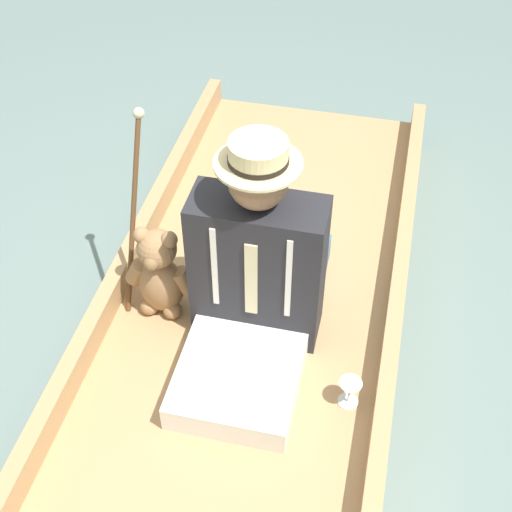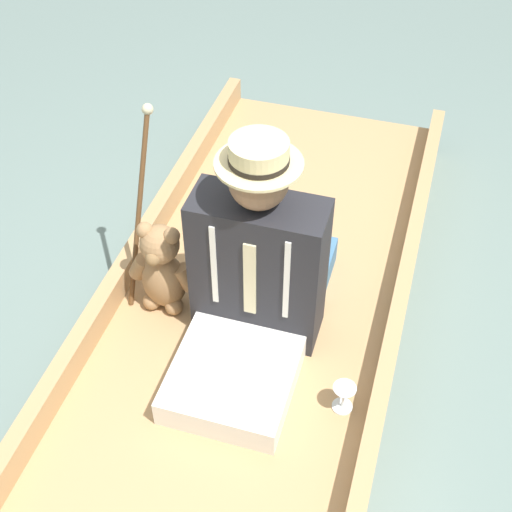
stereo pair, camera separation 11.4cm
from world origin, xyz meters
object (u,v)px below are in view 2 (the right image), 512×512
object	(u,v)px
seated_person	(253,281)
wine_glass	(344,393)
teddy_bear	(162,269)
walking_cane	(141,190)

from	to	relation	value
seated_person	wine_glass	xyz separation A→B (m)	(-0.39, 0.21, -0.22)
seated_person	teddy_bear	distance (m)	0.40
teddy_bear	walking_cane	xyz separation A→B (m)	(0.13, -0.17, 0.23)
wine_glass	walking_cane	bearing A→B (deg)	-26.38
walking_cane	wine_glass	bearing A→B (deg)	153.62
wine_glass	seated_person	bearing A→B (deg)	-28.58
teddy_bear	wine_glass	bearing A→B (deg)	160.06
seated_person	wine_glass	size ratio (longest dim) A/B	7.50
seated_person	wine_glass	world-z (taller)	seated_person
seated_person	teddy_bear	xyz separation A→B (m)	(0.38, -0.07, -0.12)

